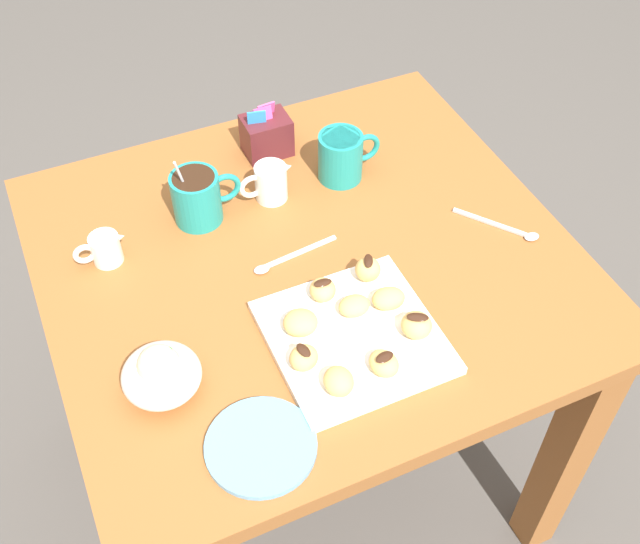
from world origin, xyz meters
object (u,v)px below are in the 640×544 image
object	(u,v)px
beignet_2	(300,323)
beignet_8	(416,325)
beignet_1	(354,306)
beignet_7	(388,298)
sugar_caddy	(266,135)
coffee_mug_teal_right	(342,155)
beignet_5	(339,381)
chocolate_sauce_pitcher	(105,248)
pastry_plate_square	(354,337)
coffee_mug_teal_left	(198,196)
beignet_3	(323,290)
beignet_0	(368,269)
saucer_sky_left	(261,446)
beignet_6	(304,358)
cream_pitcher_white	(271,181)
beignet_4	(384,363)
dining_table	(308,308)
ice_cream_bowl	(161,373)

from	to	relation	value
beignet_2	beignet_8	xyz separation A→B (m)	(0.16, -0.08, 0.00)
beignet_1	beignet_7	distance (m)	0.06
beignet_7	beignet_8	bearing A→B (deg)	-78.92
sugar_caddy	beignet_2	world-z (taller)	sugar_caddy
coffee_mug_teal_right	beignet_5	xyz separation A→B (m)	(-0.22, -0.45, -0.02)
chocolate_sauce_pitcher	beignet_8	xyz separation A→B (m)	(0.41, -0.37, 0.00)
pastry_plate_square	coffee_mug_teal_left	size ratio (longest dim) A/B	1.72
coffee_mug_teal_left	beignet_3	size ratio (longest dim) A/B	3.19
sugar_caddy	beignet_0	distance (m)	0.40
saucer_sky_left	pastry_plate_square	bearing A→B (deg)	30.34
coffee_mug_teal_left	coffee_mug_teal_right	size ratio (longest dim) A/B	1.21
beignet_6	pastry_plate_square	bearing A→B (deg)	12.83
cream_pitcher_white	beignet_2	xyz separation A→B (m)	(-0.08, -0.32, -0.01)
sugar_caddy	chocolate_sauce_pitcher	world-z (taller)	sugar_caddy
beignet_4	beignet_5	distance (m)	0.08
beignet_8	chocolate_sauce_pitcher	bearing A→B (deg)	137.60
pastry_plate_square	beignet_5	xyz separation A→B (m)	(-0.06, -0.08, 0.03)
coffee_mug_teal_right	beignet_2	distance (m)	0.40
cream_pitcher_white	beignet_0	size ratio (longest dim) A/B	2.37
coffee_mug_teal_left	chocolate_sauce_pitcher	size ratio (longest dim) A/B	1.64
beignet_6	beignet_3	bearing A→B (deg)	53.96
saucer_sky_left	beignet_1	size ratio (longest dim) A/B	3.11
sugar_caddy	beignet_1	bearing A→B (deg)	-93.59
dining_table	sugar_caddy	world-z (taller)	sugar_caddy
beignet_0	beignet_5	bearing A→B (deg)	-127.42
coffee_mug_teal_left	saucer_sky_left	xyz separation A→B (m)	(-0.07, -0.49, -0.05)
coffee_mug_teal_right	beignet_6	bearing A→B (deg)	-122.31
cream_pitcher_white	beignet_7	bearing A→B (deg)	-78.29
dining_table	sugar_caddy	bearing A→B (deg)	81.94
sugar_caddy	pastry_plate_square	bearing A→B (deg)	-95.64
saucer_sky_left	coffee_mug_teal_right	bearing A→B (deg)	53.89
sugar_caddy	beignet_0	world-z (taller)	sugar_caddy
ice_cream_bowl	beignet_4	size ratio (longest dim) A/B	2.33
dining_table	beignet_3	xyz separation A→B (m)	(-0.02, -0.11, 0.17)
beignet_0	pastry_plate_square	bearing A→B (deg)	-126.56
chocolate_sauce_pitcher	saucer_sky_left	distance (m)	0.47
beignet_4	beignet_5	world-z (taller)	beignet_5
beignet_2	beignet_5	distance (m)	0.13
beignet_6	beignet_2	bearing A→B (deg)	71.02
dining_table	saucer_sky_left	distance (m)	0.41
beignet_5	dining_table	bearing A→B (deg)	75.65
coffee_mug_teal_left	saucer_sky_left	distance (m)	0.50
beignet_4	beignet_6	bearing A→B (deg)	151.98
coffee_mug_teal_left	chocolate_sauce_pitcher	xyz separation A→B (m)	(-0.18, -0.04, -0.02)
beignet_8	cream_pitcher_white	bearing A→B (deg)	101.61
beignet_5	beignet_7	world-z (taller)	beignet_5
beignet_6	beignet_1	bearing A→B (deg)	28.63
beignet_5	beignet_2	bearing A→B (deg)	93.40
pastry_plate_square	ice_cream_bowl	distance (m)	0.30
beignet_0	sugar_caddy	bearing A→B (deg)	93.55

